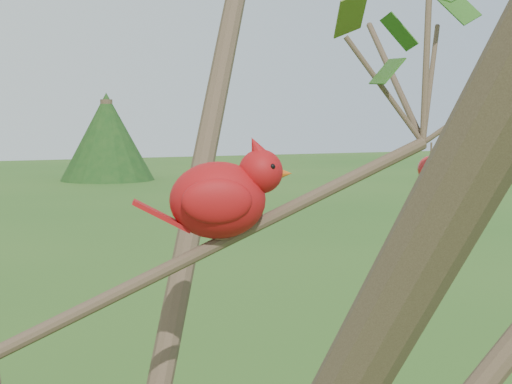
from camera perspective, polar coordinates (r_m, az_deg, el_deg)
crabapple_tree at (r=0.86m, az=-13.74°, el=-2.45°), size 2.35×2.05×2.95m
cardinal at (r=1.02m, az=-2.40°, el=-0.29°), size 0.21×0.13×0.15m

